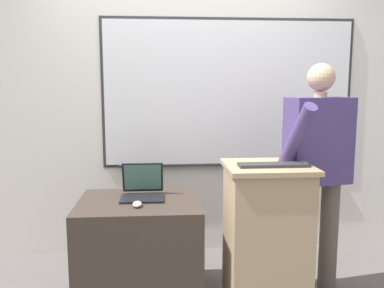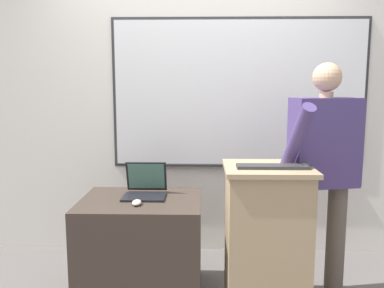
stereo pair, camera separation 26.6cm
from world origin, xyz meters
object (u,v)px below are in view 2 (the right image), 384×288
object	(u,v)px
wireless_keyboard	(272,167)
person_presenter	(323,165)
computer_mouse_by_keyboard	(306,165)
laptop	(145,186)
lectern_podium	(266,239)
side_desk	(142,248)
computer_mouse_by_laptop	(137,203)

from	to	relation	value
wireless_keyboard	person_presenter	bearing A→B (deg)	33.03
person_presenter	wireless_keyboard	world-z (taller)	person_presenter
computer_mouse_by_keyboard	laptop	bearing A→B (deg)	163.12
lectern_podium	side_desk	size ratio (longest dim) A/B	1.17
lectern_podium	computer_mouse_by_keyboard	size ratio (longest dim) A/B	9.70
lectern_podium	person_presenter	distance (m)	0.63
laptop	wireless_keyboard	bearing A→B (deg)	-21.47
side_desk	wireless_keyboard	bearing A→B (deg)	-15.16
lectern_podium	laptop	distance (m)	0.91
lectern_podium	laptop	size ratio (longest dim) A/B	3.29
person_presenter	computer_mouse_by_laptop	bearing A→B (deg)	176.63
wireless_keyboard	laptop	bearing A→B (deg)	158.53
wireless_keyboard	computer_mouse_by_laptop	bearing A→B (deg)	173.74
side_desk	person_presenter	world-z (taller)	person_presenter
side_desk	laptop	bearing A→B (deg)	78.85
computer_mouse_by_laptop	laptop	bearing A→B (deg)	84.12
side_desk	computer_mouse_by_keyboard	bearing A→B (deg)	-11.69
computer_mouse_by_keyboard	person_presenter	bearing A→B (deg)	53.59
person_presenter	side_desk	bearing A→B (deg)	170.36
side_desk	computer_mouse_by_keyboard	xyz separation A→B (m)	(1.07, -0.22, 0.64)
side_desk	computer_mouse_by_laptop	size ratio (longest dim) A/B	8.27
laptop	wireless_keyboard	world-z (taller)	wireless_keyboard
wireless_keyboard	computer_mouse_by_keyboard	xyz separation A→B (m)	(0.21, 0.01, 0.01)
lectern_podium	wireless_keyboard	world-z (taller)	wireless_keyboard
laptop	computer_mouse_by_keyboard	xyz separation A→B (m)	(1.05, -0.32, 0.22)
computer_mouse_by_laptop	lectern_podium	bearing A→B (deg)	-2.17
laptop	person_presenter	bearing A→B (deg)	-3.61
laptop	computer_mouse_by_keyboard	size ratio (longest dim) A/B	2.95
lectern_podium	side_desk	distance (m)	0.87
person_presenter	wireless_keyboard	size ratio (longest dim) A/B	3.70
laptop	computer_mouse_by_keyboard	distance (m)	1.12
lectern_podium	computer_mouse_by_laptop	world-z (taller)	lectern_podium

